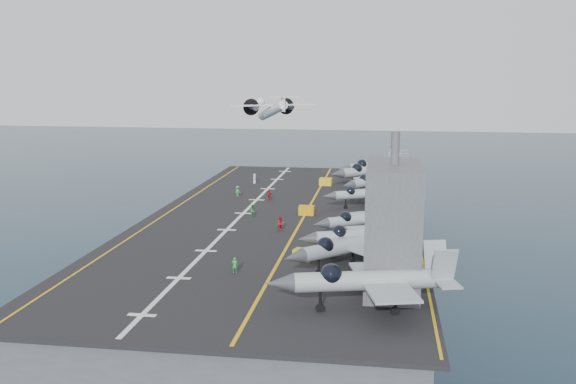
# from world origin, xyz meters

# --- Properties ---
(ground) EXTENTS (500.00, 500.00, 0.00)m
(ground) POSITION_xyz_m (0.00, 0.00, 0.00)
(ground) COLOR #142135
(ground) RESTS_ON ground
(hull) EXTENTS (36.00, 90.00, 10.00)m
(hull) POSITION_xyz_m (0.00, 0.00, 5.00)
(hull) COLOR #56595E
(hull) RESTS_ON ground
(flight_deck) EXTENTS (38.00, 92.00, 0.40)m
(flight_deck) POSITION_xyz_m (0.00, 0.00, 10.20)
(flight_deck) COLOR black
(flight_deck) RESTS_ON hull
(foul_line) EXTENTS (0.35, 90.00, 0.02)m
(foul_line) POSITION_xyz_m (3.00, 0.00, 10.42)
(foul_line) COLOR gold
(foul_line) RESTS_ON flight_deck
(landing_centerline) EXTENTS (0.50, 90.00, 0.02)m
(landing_centerline) POSITION_xyz_m (-6.00, 0.00, 10.42)
(landing_centerline) COLOR silver
(landing_centerline) RESTS_ON flight_deck
(deck_edge_port) EXTENTS (0.25, 90.00, 0.02)m
(deck_edge_port) POSITION_xyz_m (-17.00, 0.00, 10.42)
(deck_edge_port) COLOR gold
(deck_edge_port) RESTS_ON flight_deck
(deck_edge_stbd) EXTENTS (0.25, 90.00, 0.02)m
(deck_edge_stbd) POSITION_xyz_m (18.50, 0.00, 10.42)
(deck_edge_stbd) COLOR gold
(deck_edge_stbd) RESTS_ON flight_deck
(island_superstructure) EXTENTS (5.00, 10.00, 15.00)m
(island_superstructure) POSITION_xyz_m (15.00, -30.00, 17.90)
(island_superstructure) COLOR #56595E
(island_superstructure) RESTS_ON flight_deck
(fighter_jet_0) EXTENTS (18.54, 14.61, 5.68)m
(fighter_jet_0) POSITION_xyz_m (13.31, -35.78, 13.24)
(fighter_jet_0) COLOR gray
(fighter_jet_0) RESTS_ON flight_deck
(fighter_jet_1) EXTENTS (17.50, 17.41, 5.14)m
(fighter_jet_1) POSITION_xyz_m (10.71, -24.04, 12.97)
(fighter_jet_1) COLOR #99A1A8
(fighter_jet_1) RESTS_ON flight_deck
(fighter_jet_2) EXTENTS (16.17, 13.64, 4.77)m
(fighter_jet_2) POSITION_xyz_m (12.15, -18.69, 12.79)
(fighter_jet_2) COLOR gray
(fighter_jet_2) RESTS_ON flight_deck
(fighter_jet_3) EXTENTS (15.44, 14.14, 4.46)m
(fighter_jet_3) POSITION_xyz_m (11.94, -10.12, 12.63)
(fighter_jet_3) COLOR #9EA7AE
(fighter_jet_3) RESTS_ON flight_deck
(fighter_jet_5) EXTENTS (15.05, 13.00, 4.40)m
(fighter_jet_5) POSITION_xyz_m (11.75, 7.09, 12.60)
(fighter_jet_5) COLOR #9FA5AE
(fighter_jet_5) RESTS_ON flight_deck
(fighter_jet_6) EXTENTS (16.76, 17.28, 5.03)m
(fighter_jet_6) POSITION_xyz_m (13.11, 17.69, 12.91)
(fighter_jet_6) COLOR gray
(fighter_jet_6) RESTS_ON flight_deck
(fighter_jet_7) EXTENTS (19.26, 18.35, 5.58)m
(fighter_jet_7) POSITION_xyz_m (12.20, 26.81, 13.19)
(fighter_jet_7) COLOR #A2A9B3
(fighter_jet_7) RESTS_ON flight_deck
(fighter_jet_8) EXTENTS (18.47, 17.75, 5.36)m
(fighter_jet_8) POSITION_xyz_m (12.69, 33.47, 13.08)
(fighter_jet_8) COLOR #9CA4AE
(fighter_jet_8) RESTS_ON flight_deck
(tow_cart_a) EXTENTS (2.32, 1.85, 1.22)m
(tow_cart_a) POSITION_xyz_m (5.55, -21.93, 11.01)
(tow_cart_a) COLOR gold
(tow_cart_a) RESTS_ON flight_deck
(tow_cart_b) EXTENTS (2.23, 1.49, 1.31)m
(tow_cart_b) POSITION_xyz_m (3.24, 0.49, 11.06)
(tow_cart_b) COLOR #CB940B
(tow_cart_b) RESTS_ON flight_deck
(tow_cart_c) EXTENTS (2.39, 1.72, 1.34)m
(tow_cart_c) POSITION_xyz_m (3.82, 25.00, 11.07)
(tow_cart_c) COLOR gold
(tow_cart_c) RESTS_ON flight_deck
(crew_2) EXTENTS (1.20, 0.99, 1.71)m
(crew_2) POSITION_xyz_m (-4.32, -1.69, 11.25)
(crew_2) COLOR #248C30
(crew_2) RESTS_ON flight_deck
(crew_3) EXTENTS (1.26, 1.12, 1.76)m
(crew_3) POSITION_xyz_m (-9.66, 12.44, 11.28)
(crew_3) COLOR green
(crew_3) RESTS_ON flight_deck
(crew_4) EXTENTS (1.16, 0.90, 1.73)m
(crew_4) POSITION_xyz_m (-3.90, 9.68, 11.27)
(crew_4) COLOR #A51410
(crew_4) RESTS_ON flight_deck
(crew_5) EXTENTS (0.97, 1.25, 1.85)m
(crew_5) POSITION_xyz_m (-9.33, 24.80, 11.32)
(crew_5) COLOR silver
(crew_5) RESTS_ON flight_deck
(crew_6) EXTENTS (1.05, 0.74, 1.66)m
(crew_6) POSITION_xyz_m (-0.83, -27.46, 11.23)
(crew_6) COLOR green
(crew_6) RESTS_ON flight_deck
(crew_7) EXTENTS (1.45, 1.35, 2.01)m
(crew_7) POSITION_xyz_m (1.07, -9.51, 11.40)
(crew_7) COLOR #B21919
(crew_7) RESTS_ON flight_deck
(transport_plane) EXTENTS (26.11, 23.79, 5.11)m
(transport_plane) POSITION_xyz_m (-11.77, 58.41, 21.74)
(transport_plane) COLOR silver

